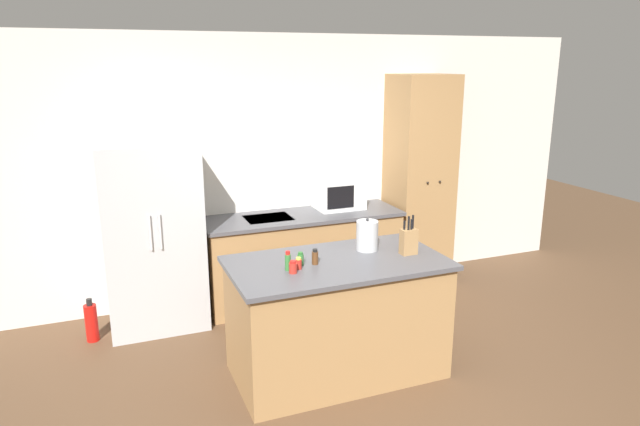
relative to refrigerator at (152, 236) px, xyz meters
name	(u,v)px	position (x,y,z in m)	size (l,w,h in m)	color
ground_plane	(365,412)	(1.16, -1.96, -0.84)	(14.00, 14.00, 0.00)	brown
wall_back	(265,169)	(1.16, 0.37, 0.46)	(7.20, 0.06, 2.60)	beige
refrigerator	(152,236)	(0.00, 0.00, 0.00)	(0.84, 0.71, 1.67)	#B7BABC
back_counter	(303,256)	(1.43, 0.04, -0.39)	(1.98, 0.64, 0.88)	#9E7547
pantry_cabinet	(419,181)	(2.76, 0.07, 0.27)	(0.61, 0.56, 2.21)	#9E7547
kitchen_island	(337,317)	(1.19, -1.40, -0.38)	(1.61, 0.87, 0.91)	#9E7547
microwave	(339,193)	(1.86, 0.14, 0.20)	(0.47, 0.37, 0.31)	white
knife_block	(409,241)	(1.75, -1.46, 0.18)	(0.12, 0.08, 0.30)	#9E7547
spice_bottle_tall_dark	(315,257)	(1.01, -1.40, 0.13)	(0.05, 0.05, 0.12)	#563319
spice_bottle_short_red	(288,261)	(0.79, -1.45, 0.14)	(0.04, 0.04, 0.14)	#337033
spice_bottle_amber_oil	(293,267)	(0.80, -1.51, 0.12)	(0.06, 0.06, 0.09)	#B2281E
spice_bottle_green_herb	(301,259)	(0.90, -1.38, 0.12)	(0.05, 0.05, 0.10)	#337033
spice_bottle_pale_salt	(299,264)	(0.86, -1.45, 0.12)	(0.05, 0.05, 0.09)	#B2281E
kettle	(367,235)	(1.50, -1.25, 0.19)	(0.17, 0.17, 0.26)	#B2B5B7
fire_extinguisher	(91,322)	(-0.57, -0.15, -0.67)	(0.11, 0.11, 0.39)	red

